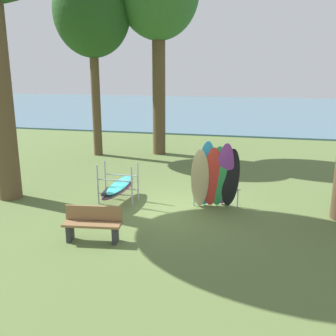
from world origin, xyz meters
TOP-DOWN VIEW (x-y plane):
  - ground_plane at (0.00, 0.00)m, footprint 80.00×80.00m
  - lake_water at (0.00, 31.27)m, footprint 80.00×36.00m
  - tree_mid_behind at (-5.40, 6.54)m, footprint 3.47×3.47m
  - leaning_board_pile at (1.05, 0.25)m, footprint 1.51×1.18m
  - board_storage_rack at (-1.95, 0.23)m, footprint 1.15×2.13m
  - park_bench at (-1.56, -2.55)m, footprint 1.44×0.59m

SIDE VIEW (x-z plane):
  - ground_plane at x=0.00m, z-range 0.00..0.00m
  - lake_water at x=0.00m, z-range 0.00..0.10m
  - park_bench at x=-1.56m, z-range 0.03..0.88m
  - board_storage_rack at x=-1.95m, z-range -0.13..1.12m
  - leaning_board_pile at x=1.05m, z-range -0.08..2.09m
  - tree_mid_behind at x=-5.40m, z-range 2.22..10.79m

